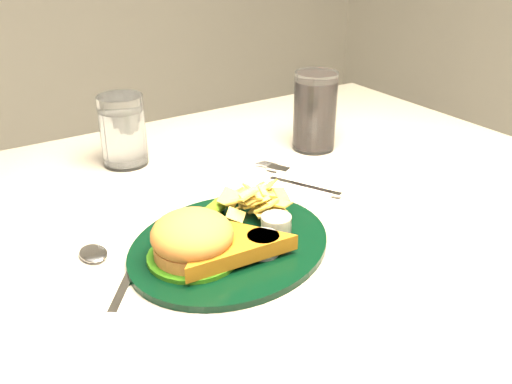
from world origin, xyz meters
TOP-DOWN VIEW (x-y plane):
  - dinner_plate at (-0.02, -0.08)m, footprint 0.33×0.30m
  - water_glass at (-0.03, 0.23)m, footprint 0.07×0.07m
  - cola_glass at (0.27, 0.12)m, footprint 0.09×0.09m
  - fork_napkin at (0.15, 0.01)m, footprint 0.17×0.18m
  - spoon at (-0.15, -0.08)m, footprint 0.12×0.14m

SIDE VIEW (x-z plane):
  - spoon at x=-0.15m, z-range 0.75..0.76m
  - fork_napkin at x=0.15m, z-range 0.75..0.76m
  - dinner_plate at x=-0.02m, z-range 0.75..0.81m
  - water_glass at x=-0.03m, z-range 0.75..0.86m
  - cola_glass at x=0.27m, z-range 0.75..0.88m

